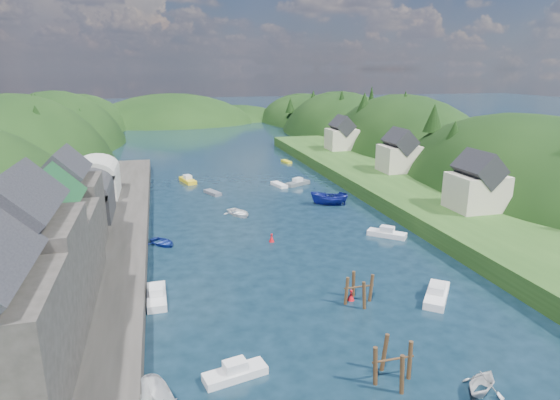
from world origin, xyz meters
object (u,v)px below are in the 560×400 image
object	(u,v)px
piling_cluster_near	(393,366)
channel_buoy_far	(272,238)
piling_cluster_far	(359,292)
channel_buoy_near	(351,296)

from	to	relation	value
piling_cluster_near	channel_buoy_far	size ratio (longest dim) A/B	3.34
piling_cluster_far	channel_buoy_near	size ratio (longest dim) A/B	3.03
piling_cluster_near	piling_cluster_far	distance (m)	11.80
piling_cluster_far	channel_buoy_near	bearing A→B (deg)	128.30
channel_buoy_near	channel_buoy_far	xyz separation A→B (m)	(-3.67, 17.39, 0.00)
piling_cluster_far	channel_buoy_far	world-z (taller)	piling_cluster_far
channel_buoy_far	piling_cluster_far	bearing A→B (deg)	-76.97
piling_cluster_near	channel_buoy_near	world-z (taller)	piling_cluster_near
piling_cluster_far	channel_buoy_far	size ratio (longest dim) A/B	3.03
channel_buoy_near	channel_buoy_far	distance (m)	17.77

